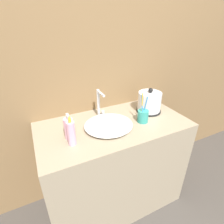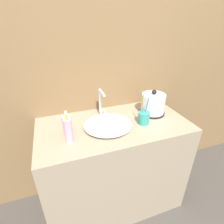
{
  "view_description": "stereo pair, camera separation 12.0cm",
  "coord_description": "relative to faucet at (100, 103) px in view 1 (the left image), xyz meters",
  "views": [
    {
      "loc": [
        -0.48,
        -0.68,
        1.47
      ],
      "look_at": [
        -0.02,
        0.28,
        0.91
      ],
      "focal_mm": 28.0,
      "sensor_mm": 36.0,
      "label": 1
    },
    {
      "loc": [
        -0.37,
        -0.73,
        1.47
      ],
      "look_at": [
        -0.02,
        0.28,
        0.91
      ],
      "focal_mm": 28.0,
      "sensor_mm": 36.0,
      "label": 2
    }
  ],
  "objects": [
    {
      "name": "wall_back",
      "position": [
        0.05,
        0.15,
        0.37
      ],
      "size": [
        6.0,
        0.04,
        2.6
      ],
      "color": "olive",
      "rests_on": "ground_plane"
    },
    {
      "name": "electric_kettle",
      "position": [
        0.39,
        -0.09,
        -0.04
      ],
      "size": [
        0.2,
        0.2,
        0.2
      ],
      "color": "black",
      "rests_on": "vanity_counter"
    },
    {
      "name": "sink_basin",
      "position": [
        -0.0,
        -0.17,
        -0.1
      ],
      "size": [
        0.34,
        0.32,
        0.04
      ],
      "color": "white",
      "rests_on": "vanity_counter"
    },
    {
      "name": "toothbrush_cup",
      "position": [
        0.25,
        -0.21,
        -0.07
      ],
      "size": [
        0.08,
        0.08,
        0.22
      ],
      "color": "teal",
      "rests_on": "vanity_counter"
    },
    {
      "name": "faucet",
      "position": [
        0.0,
        0.0,
        0.0
      ],
      "size": [
        0.06,
        0.12,
        0.22
      ],
      "color": "silver",
      "rests_on": "vanity_counter"
    },
    {
      "name": "shampoo_bottle",
      "position": [
        -0.28,
        -0.24,
        -0.04
      ],
      "size": [
        0.05,
        0.05,
        0.2
      ],
      "color": "#EAA8C6",
      "rests_on": "vanity_counter"
    },
    {
      "name": "lotion_bottle",
      "position": [
        -0.28,
        -0.17,
        -0.05
      ],
      "size": [
        0.06,
        0.06,
        0.17
      ],
      "color": "#EAA8C6",
      "rests_on": "vanity_counter"
    },
    {
      "name": "vanity_counter",
      "position": [
        0.05,
        -0.14,
        -0.52
      ],
      "size": [
        1.08,
        0.55,
        0.81
      ],
      "color": "gray",
      "rests_on": "ground_plane"
    }
  ]
}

